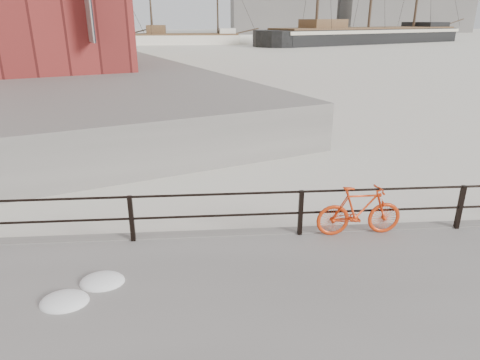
# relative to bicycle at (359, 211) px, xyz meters

# --- Properties ---
(ground) EXTENTS (400.00, 400.00, 0.00)m
(ground) POSITION_rel_bicycle_xyz_m (2.27, 0.25, -0.90)
(ground) COLOR white
(ground) RESTS_ON ground
(far_quay) EXTENTS (78.44, 148.07, 1.80)m
(far_quay) POSITION_rel_bicycle_xyz_m (-37.73, 72.25, 0.00)
(far_quay) COLOR gray
(far_quay) RESTS_ON ground
(guardrail) EXTENTS (28.00, 0.10, 1.00)m
(guardrail) POSITION_rel_bicycle_xyz_m (2.27, 0.10, -0.05)
(guardrail) COLOR black
(guardrail) RESTS_ON promenade
(bicycle) EXTENTS (1.82, 0.31, 1.10)m
(bicycle) POSITION_rel_bicycle_xyz_m (0.00, 0.00, 0.00)
(bicycle) COLOR red
(bicycle) RESTS_ON promenade
(barque_black) EXTENTS (61.45, 43.16, 33.43)m
(barque_black) POSITION_rel_bicycle_xyz_m (29.55, 79.79, -0.90)
(barque_black) COLOR black
(barque_black) RESTS_ON ground
(schooner_mid) EXTENTS (27.67, 12.34, 19.82)m
(schooner_mid) POSITION_rel_bicycle_xyz_m (-6.59, 78.80, -0.90)
(schooner_mid) COLOR white
(schooner_mid) RESTS_ON ground
(schooner_left) EXTENTS (23.69, 18.95, 16.69)m
(schooner_left) POSITION_rel_bicycle_xyz_m (-24.12, 75.98, -0.90)
(schooner_left) COLOR beige
(schooner_left) RESTS_ON ground
(workboat_near) EXTENTS (11.44, 5.53, 7.00)m
(workboat_near) POSITION_rel_bicycle_xyz_m (-18.90, 26.94, -0.90)
(workboat_near) COLOR black
(workboat_near) RESTS_ON ground
(industrial_west) EXTENTS (32.00, 18.00, 18.00)m
(industrial_west) POSITION_rel_bicycle_xyz_m (22.27, 140.25, 8.10)
(industrial_west) COLOR gray
(industrial_west) RESTS_ON ground
(industrial_east) EXTENTS (20.00, 16.00, 14.00)m
(industrial_east) POSITION_rel_bicycle_xyz_m (80.27, 150.25, 6.10)
(industrial_east) COLOR gray
(industrial_east) RESTS_ON ground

